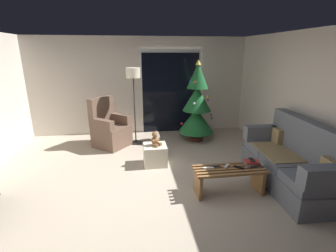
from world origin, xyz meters
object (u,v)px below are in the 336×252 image
object	(u,v)px
armchair	(110,129)
teddy_bear_chestnut	(155,140)
coffee_table	(229,177)
remote_white	(209,168)
cell_phone	(252,160)
remote_graphite	(215,166)
remote_silver	(227,166)
floor_lamp	(133,80)
ottoman	(155,155)
remote_black	(239,167)
book_stack	(251,163)
christmas_tree	(197,106)
couch	(292,162)

from	to	relation	value
armchair	teddy_bear_chestnut	distance (m)	1.50
coffee_table	remote_white	distance (m)	0.36
coffee_table	cell_phone	world-z (taller)	cell_phone
remote_graphite	armchair	distance (m)	2.85
coffee_table	remote_silver	distance (m)	0.16
floor_lamp	ottoman	world-z (taller)	floor_lamp
remote_black	teddy_bear_chestnut	xyz separation A→B (m)	(-1.18, 1.17, 0.09)
coffee_table	cell_phone	xyz separation A→B (m)	(0.39, 0.08, 0.22)
coffee_table	remote_graphite	distance (m)	0.27
book_stack	christmas_tree	distance (m)	2.38
remote_white	christmas_tree	size ratio (longest dim) A/B	0.08
remote_black	cell_phone	size ratio (longest dim) A/B	1.08
coffee_table	remote_silver	world-z (taller)	remote_silver
ottoman	cell_phone	bearing A→B (deg)	-37.19
coffee_table	teddy_bear_chestnut	distance (m)	1.57
remote_graphite	cell_phone	distance (m)	0.59
remote_silver	cell_phone	distance (m)	0.42
remote_graphite	cell_phone	bearing A→B (deg)	-90.14
couch	book_stack	xyz separation A→B (m)	(-0.72, -0.02, 0.05)
remote_silver	book_stack	size ratio (longest dim) A/B	0.64
remote_white	cell_phone	xyz separation A→B (m)	(0.71, 0.05, 0.07)
remote_graphite	floor_lamp	bearing A→B (deg)	28.61
couch	cell_phone	world-z (taller)	couch
remote_silver	armchair	size ratio (longest dim) A/B	0.14
remote_white	ottoman	size ratio (longest dim) A/B	0.35
remote_black	teddy_bear_chestnut	world-z (taller)	teddy_bear_chestnut
cell_phone	floor_lamp	distance (m)	3.08
coffee_table	teddy_bear_chestnut	xyz separation A→B (m)	(-1.03, 1.16, 0.24)
book_stack	armchair	world-z (taller)	armchair
couch	book_stack	size ratio (longest dim) A/B	8.08
remote_black	floor_lamp	size ratio (longest dim) A/B	0.09
cell_phone	ottoman	world-z (taller)	cell_phone
couch	floor_lamp	distance (m)	3.56
remote_white	floor_lamp	xyz separation A→B (m)	(-1.07, 2.35, 1.08)
remote_graphite	ottoman	bearing A→B (deg)	39.09
remote_graphite	cell_phone	world-z (taller)	cell_phone
remote_silver	remote_black	size ratio (longest dim) A/B	1.00
floor_lamp	armchair	bearing A→B (deg)	-173.13
remote_graphite	floor_lamp	distance (m)	2.80
coffee_table	remote_black	world-z (taller)	remote_black
couch	teddy_bear_chestnut	bearing A→B (deg)	153.35
floor_lamp	couch	bearing A→B (deg)	-42.62
remote_black	book_stack	xyz separation A→B (m)	(0.24, 0.08, 0.02)
floor_lamp	teddy_bear_chestnut	size ratio (longest dim) A/B	6.25
remote_silver	ottoman	world-z (taller)	remote_silver
cell_phone	christmas_tree	size ratio (longest dim) A/B	0.07
ottoman	floor_lamp	bearing A→B (deg)	106.30
remote_graphite	teddy_bear_chestnut	xyz separation A→B (m)	(-0.83, 1.07, 0.09)
coffee_table	ottoman	xyz separation A→B (m)	(-1.04, 1.16, -0.08)
remote_graphite	cell_phone	xyz separation A→B (m)	(0.59, -0.01, 0.07)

